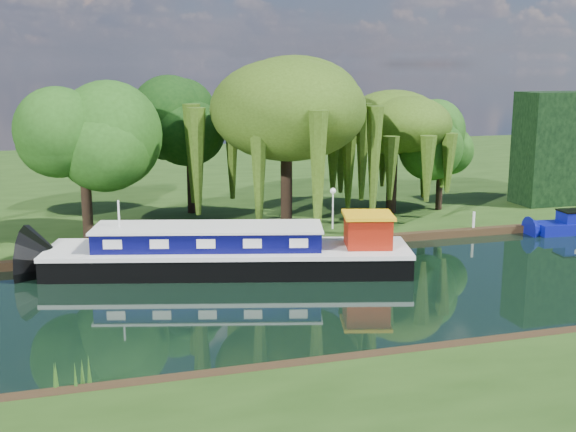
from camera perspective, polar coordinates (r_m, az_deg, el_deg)
name	(u,v)px	position (r m, az deg, el deg)	size (l,w,h in m)	color
ground	(398,286)	(34.89, 8.67, -5.49)	(120.00, 120.00, 0.00)	black
far_bank	(240,177)	(66.43, -3.81, 3.11)	(120.00, 52.00, 0.45)	#1B360E
dutch_barge	(232,253)	(36.79, -4.47, -2.93)	(18.74, 8.69, 3.86)	black
red_dinghy	(123,270)	(38.08, -12.94, -4.18)	(1.96, 2.75, 0.57)	maroon
white_cruiser	(570,234)	(48.22, 21.37, -1.33)	(1.97, 2.28, 1.20)	silver
willow_left	(286,111)	(43.18, -0.12, 8.33)	(8.29, 8.29, 9.93)	black
willow_right	(393,134)	(48.85, 8.31, 6.46)	(6.05, 6.05, 7.37)	black
tree_far_left	(83,136)	(42.16, -15.90, 6.07)	(5.39, 5.39, 8.69)	black
tree_far_mid	(190,127)	(48.80, -7.77, 6.97)	(5.13, 5.13, 8.40)	black
tree_far_right	(441,145)	(50.63, 12.01, 5.51)	(3.97, 3.97, 6.50)	black
conifer_hedge	(559,148)	(55.58, 20.60, 5.05)	(6.00, 3.00, 8.00)	black
lamppost	(333,197)	(43.92, 3.57, 1.48)	(0.36, 0.36, 2.56)	silver
mooring_posts	(329,229)	(41.95, 3.24, -1.07)	(19.16, 0.16, 1.00)	silver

